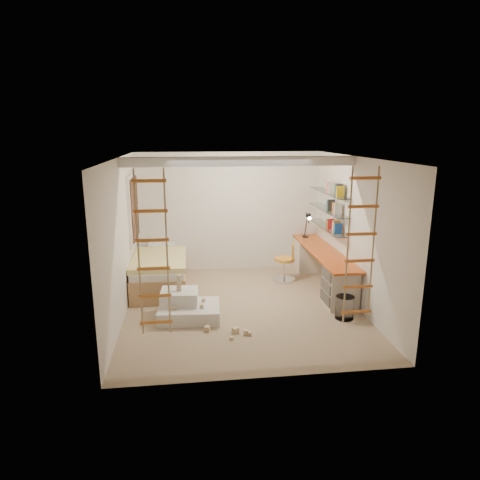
{
  "coord_description": "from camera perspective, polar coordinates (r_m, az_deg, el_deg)",
  "views": [
    {
      "loc": [
        -0.91,
        -6.96,
        2.98
      ],
      "look_at": [
        0.0,
        0.3,
        1.15
      ],
      "focal_mm": 32.0,
      "sensor_mm": 36.0,
      "label": 1
    }
  ],
  "objects": [
    {
      "name": "waste_bin",
      "position": [
        7.34,
        13.78,
        -8.73
      ],
      "size": [
        0.31,
        0.31,
        0.38
      ],
      "primitive_type": "cylinder",
      "color": "white",
      "rests_on": "floor"
    },
    {
      "name": "toy_blocks",
      "position": [
        6.9,
        -4.52,
        -9.23
      ],
      "size": [
        1.21,
        1.08,
        0.71
      ],
      "color": "#CCB284",
      "rests_on": "floor"
    },
    {
      "name": "books",
      "position": [
        8.66,
        11.72,
        4.77
      ],
      "size": [
        0.14,
        0.64,
        0.92
      ],
      "color": "#194CA5",
      "rests_on": "shelves"
    },
    {
      "name": "window_blind",
      "position": [
        8.64,
        -13.85,
        4.11
      ],
      "size": [
        0.02,
        1.0,
        1.2
      ],
      "primitive_type": "cube",
      "color": "#4C2D1E",
      "rests_on": "window_frame"
    },
    {
      "name": "floor",
      "position": [
        7.63,
        0.28,
        -8.96
      ],
      "size": [
        4.5,
        4.5,
        0.0
      ],
      "primitive_type": "plane",
      "color": "tan",
      "rests_on": "ground"
    },
    {
      "name": "ceiling_beam",
      "position": [
        7.33,
        0.0,
        10.44
      ],
      "size": [
        4.0,
        0.18,
        0.16
      ],
      "primitive_type": "cube",
      "color": "white",
      "rests_on": "ceiling"
    },
    {
      "name": "window_frame",
      "position": [
        8.65,
        -14.11,
        4.1
      ],
      "size": [
        0.06,
        1.15,
        1.35
      ],
      "primitive_type": "cube",
      "color": "white",
      "rests_on": "wall_left"
    },
    {
      "name": "rope_ladder_right",
      "position": [
        5.87,
        15.76,
        -0.98
      ],
      "size": [
        0.41,
        0.04,
        2.13
      ],
      "primitive_type": null,
      "color": "#D06623",
      "rests_on": "ceiling"
    },
    {
      "name": "desk",
      "position": [
        8.65,
        10.92,
        -3.56
      ],
      "size": [
        0.56,
        2.8,
        0.75
      ],
      "color": "#D05118",
      "rests_on": "floor"
    },
    {
      "name": "play_platform",
      "position": [
        7.25,
        -7.14,
        -8.88
      ],
      "size": [
        1.04,
        0.84,
        0.44
      ],
      "color": "silver",
      "rests_on": "floor"
    },
    {
      "name": "bed",
      "position": [
        8.63,
        -10.6,
        -4.1
      ],
      "size": [
        1.02,
        2.0,
        0.69
      ],
      "color": "#AD7F51",
      "rests_on": "floor"
    },
    {
      "name": "task_lamp",
      "position": [
        9.34,
        9.06,
        2.48
      ],
      "size": [
        0.14,
        0.36,
        0.57
      ],
      "color": "black",
      "rests_on": "desk"
    },
    {
      "name": "shelves",
      "position": [
        8.68,
        11.67,
        3.94
      ],
      "size": [
        0.25,
        1.8,
        0.71
      ],
      "color": "white",
      "rests_on": "wall_right"
    },
    {
      "name": "rope_ladder_left",
      "position": [
        5.43,
        -11.53,
        -1.91
      ],
      "size": [
        0.41,
        0.04,
        2.13
      ],
      "primitive_type": null,
      "color": "#C77322",
      "rests_on": "ceiling"
    },
    {
      "name": "swivel_chair",
      "position": [
        8.89,
        6.08,
        -3.63
      ],
      "size": [
        0.57,
        0.57,
        0.8
      ],
      "color": "orange",
      "rests_on": "floor"
    }
  ]
}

